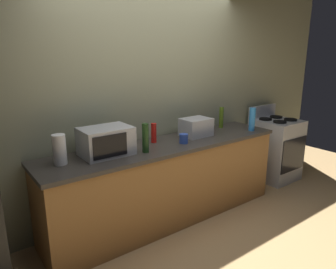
# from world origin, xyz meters

# --- Properties ---
(ground_plane) EXTENTS (8.00, 8.00, 0.00)m
(ground_plane) POSITION_xyz_m (0.00, 0.00, 0.00)
(ground_plane) COLOR tan
(back_wall) EXTENTS (6.40, 0.10, 2.70)m
(back_wall) POSITION_xyz_m (0.00, 0.81, 1.35)
(back_wall) COLOR gray
(back_wall) RESTS_ON ground_plane
(counter_run) EXTENTS (2.84, 0.64, 0.90)m
(counter_run) POSITION_xyz_m (0.00, 0.40, 0.45)
(counter_run) COLOR #9E6B38
(counter_run) RESTS_ON ground_plane
(stove_range) EXTENTS (0.60, 0.61, 1.08)m
(stove_range) POSITION_xyz_m (2.00, 0.40, 0.46)
(stove_range) COLOR #B7BABF
(stove_range) RESTS_ON ground_plane
(microwave) EXTENTS (0.48, 0.35, 0.27)m
(microwave) POSITION_xyz_m (-0.70, 0.45, 1.04)
(microwave) COLOR #B7BABF
(microwave) RESTS_ON counter_run
(toaster_oven) EXTENTS (0.34, 0.26, 0.21)m
(toaster_oven) POSITION_xyz_m (0.46, 0.46, 1.01)
(toaster_oven) COLOR #B7BABF
(toaster_oven) RESTS_ON counter_run
(paper_towel_roll) EXTENTS (0.12, 0.12, 0.27)m
(paper_towel_roll) POSITION_xyz_m (-1.15, 0.45, 1.04)
(paper_towel_roll) COLOR white
(paper_towel_roll) RESTS_ON counter_run
(bottle_olive_oil) EXTENTS (0.06, 0.06, 0.27)m
(bottle_olive_oil) POSITION_xyz_m (0.99, 0.57, 1.04)
(bottle_olive_oil) COLOR #4C6B19
(bottle_olive_oil) RESTS_ON counter_run
(bottle_spray_cleaner) EXTENTS (0.08, 0.08, 0.29)m
(bottle_spray_cleaner) POSITION_xyz_m (1.19, 0.23, 1.05)
(bottle_spray_cleaner) COLOR #338CE5
(bottle_spray_cleaner) RESTS_ON counter_run
(bottle_wine) EXTENTS (0.07, 0.07, 0.29)m
(bottle_wine) POSITION_xyz_m (-0.36, 0.29, 1.05)
(bottle_wine) COLOR #1E3F19
(bottle_wine) RESTS_ON counter_run
(bottle_hot_sauce) EXTENTS (0.06, 0.06, 0.21)m
(bottle_hot_sauce) POSITION_xyz_m (-0.10, 0.52, 1.01)
(bottle_hot_sauce) COLOR red
(bottle_hot_sauce) RESTS_ON counter_run
(mug_red) EXTENTS (0.09, 0.09, 0.10)m
(mug_red) POSITION_xyz_m (0.83, 0.60, 0.95)
(mug_red) COLOR red
(mug_red) RESTS_ON counter_run
(mug_blue) EXTENTS (0.10, 0.10, 0.10)m
(mug_blue) POSITION_xyz_m (0.14, 0.31, 0.95)
(mug_blue) COLOR #2D4CB2
(mug_blue) RESTS_ON counter_run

